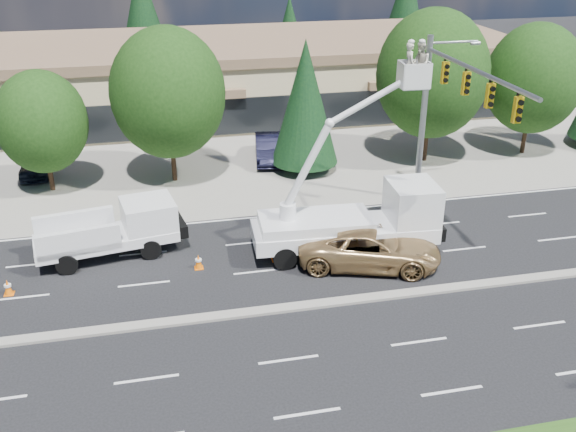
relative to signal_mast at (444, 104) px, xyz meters
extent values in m
plane|color=black|center=(-10.03, -7.04, -6.06)|extent=(140.00, 140.00, 0.00)
cube|color=gray|center=(-10.03, 12.96, -6.05)|extent=(140.00, 22.00, 0.01)
cube|color=gray|center=(-10.03, -7.04, -6.00)|extent=(120.00, 0.55, 0.12)
cube|color=tan|center=(-10.03, 22.96, -3.56)|extent=(50.00, 15.00, 5.00)
cube|color=brown|center=(-10.03, 22.96, -0.91)|extent=(50.40, 15.40, 0.70)
cube|color=black|center=(-10.03, 15.41, -4.56)|extent=(48.00, 0.12, 2.60)
cylinder|color=#332114|center=(-20.03, 7.96, -4.93)|extent=(0.28, 0.28, 2.25)
ellipsoid|color=black|center=(-20.03, 7.96, -1.99)|extent=(5.01, 5.01, 5.76)
cylinder|color=#332114|center=(-13.03, 7.96, -4.59)|extent=(0.28, 0.28, 2.94)
ellipsoid|color=black|center=(-13.03, 7.96, -0.75)|extent=(6.53, 6.53, 7.51)
cylinder|color=#332114|center=(-5.03, 7.96, -5.66)|extent=(0.26, 0.26, 0.80)
cone|color=black|center=(-5.03, 7.96, -1.74)|extent=(4.08, 4.08, 7.46)
cylinder|color=#332114|center=(2.97, 7.96, -4.51)|extent=(0.28, 0.28, 3.10)
ellipsoid|color=black|center=(2.97, 7.96, -0.46)|extent=(6.89, 6.89, 7.93)
cylinder|color=#332114|center=(9.97, 7.96, -4.68)|extent=(0.28, 0.28, 2.75)
ellipsoid|color=black|center=(9.97, 7.96, -1.08)|extent=(6.12, 6.12, 7.04)
cylinder|color=#332114|center=(-14.03, 34.96, -5.66)|extent=(0.26, 0.26, 0.80)
cone|color=black|center=(-14.03, 34.96, -0.33)|extent=(5.41, 5.41, 9.89)
cylinder|color=#332114|center=(-0.03, 34.96, -5.66)|extent=(0.26, 0.26, 0.80)
cone|color=black|center=(-0.03, 34.96, -2.11)|extent=(3.73, 3.73, 6.81)
cylinder|color=#332114|center=(11.97, 34.96, -5.66)|extent=(0.26, 0.26, 0.80)
cone|color=black|center=(11.97, 34.96, -0.40)|extent=(5.35, 5.35, 9.77)
cylinder|color=gray|center=(-0.03, 2.16, -1.56)|extent=(0.32, 0.32, 9.00)
cylinder|color=gray|center=(-0.03, -2.84, 2.24)|extent=(0.20, 10.00, 0.20)
cylinder|color=gray|center=(1.27, 2.16, 2.54)|extent=(2.60, 0.12, 0.12)
cube|color=gold|center=(-0.03, 0.16, 1.49)|extent=(0.32, 0.22, 1.05)
cube|color=gold|center=(-0.03, -2.04, 1.49)|extent=(0.32, 0.22, 1.05)
cube|color=gold|center=(-0.03, -4.24, 1.49)|extent=(0.32, 0.22, 1.05)
cube|color=gold|center=(-0.03, -6.44, 1.49)|extent=(0.32, 0.22, 1.05)
cube|color=white|center=(-16.60, -0.84, -5.15)|extent=(6.68, 3.38, 0.48)
cube|color=white|center=(-14.61, -0.50, -4.41)|extent=(2.69, 2.65, 1.59)
cube|color=black|center=(-13.93, -0.39, -4.20)|extent=(0.43, 2.00, 1.06)
cube|color=white|center=(-18.02, -0.07, -4.62)|extent=(3.61, 0.93, 1.17)
cube|color=white|center=(-17.68, -2.05, -4.62)|extent=(3.61, 0.93, 1.17)
cube|color=white|center=(-5.75, -2.84, -4.99)|extent=(8.67, 3.05, 0.75)
cube|color=white|center=(-2.55, -3.03, -3.87)|extent=(2.28, 2.63, 2.14)
cube|color=black|center=(-1.75, -3.07, -3.71)|extent=(0.21, 2.14, 1.28)
cube|color=white|center=(-7.13, -2.76, -4.40)|extent=(5.26, 2.75, 0.53)
cylinder|color=white|center=(-8.41, -2.69, -3.81)|extent=(0.75, 0.75, 0.85)
cube|color=white|center=(-2.99, -3.00, 2.26)|extent=(1.23, 1.03, 1.15)
imported|color=beige|center=(-3.22, -2.99, 2.69)|extent=(0.48, 0.70, 1.84)
imported|color=beige|center=(-2.75, -3.02, 2.69)|extent=(0.75, 0.93, 1.84)
ellipsoid|color=white|center=(-3.22, -2.99, 3.63)|extent=(0.28, 0.28, 0.19)
ellipsoid|color=white|center=(-2.75, -3.02, 3.63)|extent=(0.28, 0.28, 0.19)
cube|color=#FF6B08|center=(-20.58, -3.45, -6.04)|extent=(0.40, 0.40, 0.03)
cone|color=#FF6B08|center=(-20.58, -3.45, -5.71)|extent=(0.36, 0.36, 0.70)
cylinder|color=white|center=(-20.58, -3.45, -5.64)|extent=(0.29, 0.29, 0.10)
cube|color=#FF6B08|center=(-12.58, -2.96, -6.04)|extent=(0.40, 0.40, 0.03)
cone|color=#FF6B08|center=(-12.58, -2.96, -5.71)|extent=(0.36, 0.36, 0.70)
cylinder|color=white|center=(-12.58, -2.96, -5.64)|extent=(0.29, 0.29, 0.10)
cube|color=#FF6B08|center=(-9.03, -3.00, -6.04)|extent=(0.40, 0.40, 0.03)
cone|color=#FF6B08|center=(-9.03, -3.00, -5.71)|extent=(0.36, 0.36, 0.70)
cylinder|color=white|center=(-9.03, -3.00, -5.64)|extent=(0.29, 0.29, 0.10)
imported|color=tan|center=(-4.98, -4.24, -5.17)|extent=(6.98, 4.74, 1.77)
imported|color=black|center=(-21.19, 10.84, -5.30)|extent=(1.85, 4.49, 1.52)
imported|color=black|center=(-6.86, 10.20, -5.25)|extent=(2.37, 5.06, 1.60)
camera|label=1|loc=(-14.01, -28.39, 8.45)|focal=40.00mm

